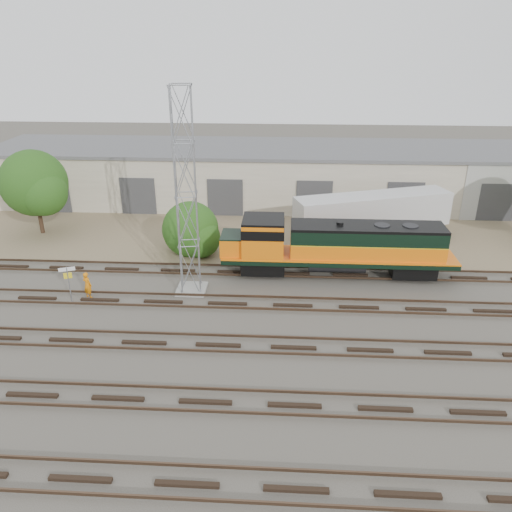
# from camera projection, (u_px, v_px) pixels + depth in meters

# --- Properties ---
(ground) EXTENTS (140.00, 140.00, 0.00)m
(ground) POSITION_uv_depth(u_px,v_px,m) (293.00, 319.00, 29.06)
(ground) COLOR #47423A
(ground) RESTS_ON ground
(dirt_strip) EXTENTS (80.00, 16.00, 0.02)m
(dirt_strip) POSITION_uv_depth(u_px,v_px,m) (291.00, 228.00, 42.75)
(dirt_strip) COLOR #726047
(dirt_strip) RESTS_ON ground
(tracks) EXTENTS (80.00, 20.40, 0.28)m
(tracks) POSITION_uv_depth(u_px,v_px,m) (294.00, 347.00, 26.30)
(tracks) COLOR black
(tracks) RESTS_ON ground
(warehouse) EXTENTS (58.40, 10.40, 5.30)m
(warehouse) POSITION_uv_depth(u_px,v_px,m) (292.00, 174.00, 48.95)
(warehouse) COLOR beige
(warehouse) RESTS_ON ground
(locomotive) EXTENTS (15.70, 2.75, 3.77)m
(locomotive) POSITION_uv_depth(u_px,v_px,m) (334.00, 246.00, 33.50)
(locomotive) COLOR black
(locomotive) RESTS_ON tracks
(signal_tower) EXTENTS (1.88, 1.88, 12.71)m
(signal_tower) POSITION_uv_depth(u_px,v_px,m) (186.00, 199.00, 29.82)
(signal_tower) COLOR gray
(signal_tower) RESTS_ON ground
(sign_post) EXTENTS (0.92, 0.39, 2.37)m
(sign_post) POSITION_uv_depth(u_px,v_px,m) (68.00, 277.00, 30.34)
(sign_post) COLOR gray
(sign_post) RESTS_ON ground
(worker) EXTENTS (0.75, 0.65, 1.74)m
(worker) POSITION_uv_depth(u_px,v_px,m) (87.00, 285.00, 31.15)
(worker) COLOR orange
(worker) RESTS_ON ground
(semi_trailer) EXTENTS (12.64, 6.38, 3.85)m
(semi_trailer) POSITION_uv_depth(u_px,v_px,m) (376.00, 212.00, 39.24)
(semi_trailer) COLOR #BDBDBD
(semi_trailer) RESTS_ON ground
(tree_west) EXTENTS (5.58, 5.32, 6.96)m
(tree_west) POSITION_uv_depth(u_px,v_px,m) (36.00, 185.00, 39.86)
(tree_west) COLOR #382619
(tree_west) RESTS_ON ground
(tree_mid) EXTENTS (4.43, 4.22, 4.22)m
(tree_mid) POSITION_uv_depth(u_px,v_px,m) (193.00, 232.00, 37.17)
(tree_mid) COLOR #382619
(tree_mid) RESTS_ON ground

